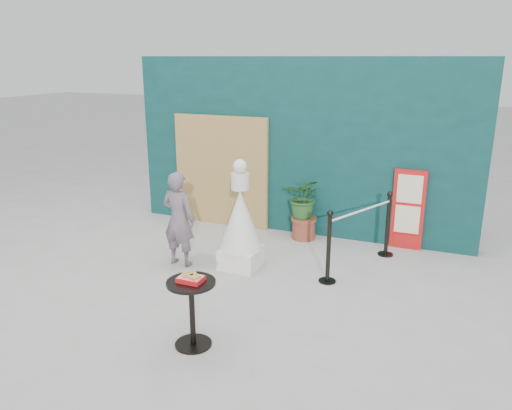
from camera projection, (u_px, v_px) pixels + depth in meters
name	position (u px, v px, depth m)	size (l,w,h in m)	color
ground	(219.00, 307.00, 6.20)	(60.00, 60.00, 0.00)	#ADAAA5
back_wall	(299.00, 147.00, 8.56)	(6.00, 0.30, 3.00)	#0B3230
bamboo_fence	(221.00, 171.00, 9.03)	(1.80, 0.08, 2.00)	tan
woman	(179.00, 219.00, 7.30)	(0.52, 0.34, 1.42)	#66575F
menu_board	(408.00, 210.00, 7.94)	(0.50, 0.07, 1.30)	red
statue	(240.00, 224.00, 7.21)	(0.63, 0.63, 1.62)	white
cafe_table	(192.00, 303.00, 5.25)	(0.52, 0.52, 0.75)	black
food_basket	(191.00, 278.00, 5.17)	(0.26, 0.19, 0.11)	red
planter	(304.00, 203.00, 8.37)	(0.64, 0.55, 1.09)	brown
stanchion_barrier	(360.00, 236.00, 7.23)	(0.84, 1.54, 1.03)	black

